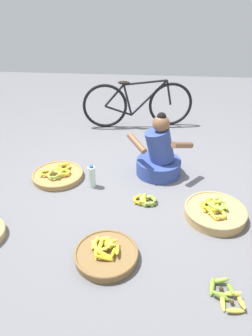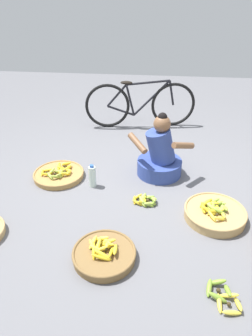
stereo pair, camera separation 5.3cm
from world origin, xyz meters
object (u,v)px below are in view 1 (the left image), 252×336
object	(u,v)px
banana_basket_mid_right	(106,254)
banana_basket_back_left	(58,175)
bicycle_leaning	(138,104)
banana_basket_mid_left	(215,212)
loose_bananas_front_center	(146,200)
vendor_woman_front	(159,155)
water_bottle	(92,177)
loose_bananas_back_center	(226,294)

from	to	relation	value
banana_basket_mid_right	banana_basket_back_left	xyz separation A→B (m)	(-0.74, 1.15, -0.01)
bicycle_leaning	banana_basket_back_left	xyz separation A→B (m)	(-0.82, -1.62, -0.32)
banana_basket_mid_left	banana_basket_mid_right	bearing A→B (deg)	-147.41
banana_basket_mid_left	loose_bananas_front_center	size ratio (longest dim) A/B	2.15
vendor_woman_front	water_bottle	size ratio (longest dim) A/B	2.83
vendor_woman_front	loose_bananas_front_center	bearing A→B (deg)	-101.38
banana_basket_back_left	banana_basket_mid_left	bearing A→B (deg)	-17.57
bicycle_leaning	water_bottle	bearing A→B (deg)	-102.56
banana_basket_mid_left	water_bottle	xyz separation A→B (m)	(-1.27, 0.40, 0.07)
banana_basket_mid_right	banana_basket_back_left	bearing A→B (deg)	122.72
water_bottle	loose_bananas_back_center	bearing A→B (deg)	-46.75
vendor_woman_front	bicycle_leaning	xyz separation A→B (m)	(-0.33, 1.41, 0.12)
banana_basket_mid_left	banana_basket_back_left	bearing A→B (deg)	162.43
banana_basket_mid_left	loose_bananas_back_center	world-z (taller)	banana_basket_mid_left
vendor_woman_front	banana_basket_back_left	xyz separation A→B (m)	(-1.16, -0.21, -0.20)
vendor_woman_front	banana_basket_mid_right	xyz separation A→B (m)	(-0.42, -1.36, -0.19)
banana_basket_mid_right	loose_bananas_front_center	world-z (taller)	banana_basket_mid_right
banana_basket_back_left	loose_bananas_back_center	distance (m)	2.17
loose_bananas_front_center	water_bottle	distance (m)	0.66
banana_basket_mid_left	water_bottle	distance (m)	1.33
banana_basket_mid_left	loose_bananas_back_center	size ratio (longest dim) A/B	2.07
vendor_woman_front	banana_basket_back_left	bearing A→B (deg)	-169.76
vendor_woman_front	banana_basket_mid_right	world-z (taller)	vendor_woman_front
loose_bananas_front_center	bicycle_leaning	bearing A→B (deg)	96.19
water_bottle	loose_bananas_front_center	bearing A→B (deg)	-21.37
banana_basket_back_left	loose_bananas_front_center	xyz separation A→B (m)	(1.04, -0.38, -0.01)
vendor_woman_front	banana_basket_mid_left	bearing A→B (deg)	-53.94
bicycle_leaning	banana_basket_mid_right	size ratio (longest dim) A/B	3.23
banana_basket_mid_right	water_bottle	xyz separation A→B (m)	(-0.31, 1.02, 0.08)
banana_basket_mid_right	loose_bananas_back_center	size ratio (longest dim) A/B	1.85
banana_basket_back_left	water_bottle	size ratio (longest dim) A/B	2.17
banana_basket_back_left	loose_bananas_back_center	world-z (taller)	banana_basket_back_left
loose_bananas_front_center	vendor_woman_front	bearing A→B (deg)	78.62
loose_bananas_front_center	banana_basket_mid_left	bearing A→B (deg)	-13.83
banana_basket_mid_right	banana_basket_mid_left	distance (m)	1.14
loose_bananas_back_center	water_bottle	distance (m)	1.77
loose_bananas_back_center	banana_basket_back_left	bearing A→B (deg)	139.05
vendor_woman_front	water_bottle	distance (m)	0.81
bicycle_leaning	loose_bananas_front_center	size ratio (longest dim) A/B	6.18
bicycle_leaning	banana_basket_mid_left	bearing A→B (deg)	-67.87
vendor_woman_front	banana_basket_back_left	world-z (taller)	vendor_woman_front
vendor_woman_front	bicycle_leaning	world-z (taller)	vendor_woman_front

